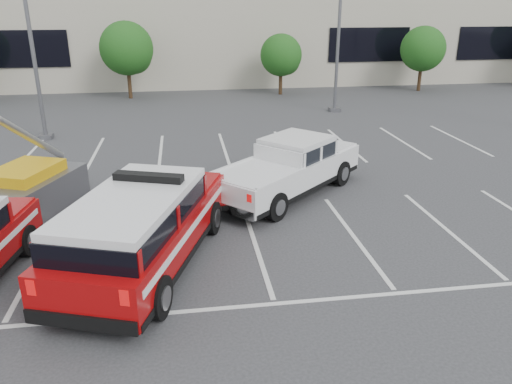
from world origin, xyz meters
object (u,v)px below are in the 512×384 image
tree_mid_left (128,50)px  tree_mid_right (282,57)px  light_pole_left (28,20)px  fire_chief_suv (144,233)px  white_pickup (288,173)px  light_pole_mid (340,16)px  tree_right (424,50)px  utility_rig (23,191)px  convention_building (200,17)px

tree_mid_left → tree_mid_right: (10.00, -0.00, -0.54)m
light_pole_left → fire_chief_suv: (5.26, -12.84, -4.30)m
light_pole_left → white_pickup: light_pole_left is taller
light_pole_left → light_pole_mid: same height
fire_chief_suv → white_pickup: fire_chief_suv is taller
tree_mid_right → light_pole_left: bearing=-142.5°
tree_right → light_pole_left: bearing=-156.5°
tree_mid_right → fire_chief_suv: (-7.83, -22.88, -1.61)m
fire_chief_suv → white_pickup: (4.34, 4.25, -0.16)m
tree_right → fire_chief_suv: bearing=-127.9°
tree_mid_left → fire_chief_suv: size_ratio=0.74×
tree_mid_left → light_pole_mid: light_pole_mid is taller
tree_mid_left → tree_mid_right: bearing=-0.0°
white_pickup → utility_rig: size_ratio=1.43×
fire_chief_suv → convention_building: bearing=104.1°
tree_right → light_pole_mid: bearing=-143.2°
convention_building → tree_right: 17.96m
light_pole_mid → utility_rig: (-13.57, -12.69, -4.58)m
tree_mid_left → light_pole_left: (-3.09, -10.05, 2.14)m
light_pole_mid → fire_chief_suv: size_ratio=1.56×
white_pickup → convention_building: bearing=139.5°
tree_mid_left → white_pickup: (6.50, -18.63, -2.32)m
convention_building → light_pole_left: 21.49m
tree_right → white_pickup: tree_right is taller
white_pickup → tree_right: bearing=100.7°
convention_building → tree_right: (14.91, -9.82, -1.95)m
light_pole_mid → utility_rig: 19.14m
light_pole_left → utility_rig: 9.93m
tree_mid_left → light_pole_mid: (11.91, -6.05, 2.14)m
light_pole_left → light_pole_mid: size_ratio=1.00×
fire_chief_suv → tree_mid_left: bearing=114.6°
convention_building → utility_rig: convention_building is taller
convention_building → light_pole_left: bearing=-112.4°
tree_mid_left → light_pole_mid: bearing=-26.9°
light_pole_mid → tree_mid_right: bearing=107.5°
tree_mid_right → light_pole_left: (-13.09, -10.05, 2.68)m
tree_mid_left → fire_chief_suv: tree_mid_left is taller
light_pole_mid → fire_chief_suv: (-9.74, -16.84, -4.30)m
convention_building → tree_mid_right: size_ratio=15.04×
tree_mid_left → utility_rig: size_ratio=1.21×
convention_building → light_pole_mid: size_ratio=5.86×
tree_mid_left → utility_rig: tree_mid_left is taller
convention_building → tree_mid_right: (4.91, -9.82, -2.22)m
fire_chief_suv → utility_rig: bearing=151.9°
tree_mid_left → white_pickup: bearing=-70.8°
convention_building → fire_chief_suv: (-2.92, -32.70, -3.83)m
convention_building → white_pickup: convention_building is taller
tree_mid_right → white_pickup: size_ratio=0.70×
tree_right → convention_building: bearing=146.6°
tree_mid_right → light_pole_mid: size_ratio=0.39×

